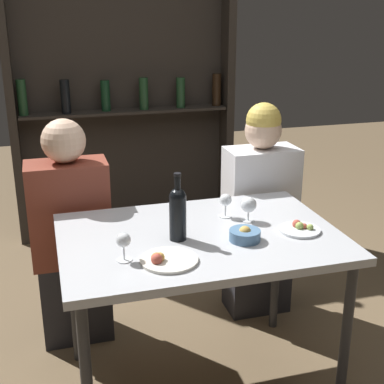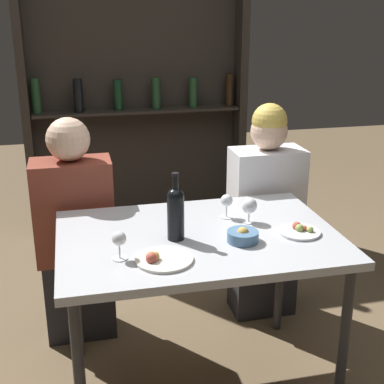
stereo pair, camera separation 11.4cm
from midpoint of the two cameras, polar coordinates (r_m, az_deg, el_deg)
ground_plane at (r=2.71m, az=-0.52°, el=-19.71°), size 10.00×10.00×0.00m
dining_table at (r=2.33m, az=-0.58°, el=-6.15°), size 1.19×0.82×0.78m
wine_rack_wall at (r=4.10m, az=-8.22°, el=12.11°), size 1.68×0.21×2.38m
wine_bottle at (r=2.20m, az=-3.02°, el=-2.04°), size 0.07×0.07×0.29m
wine_glass_0 at (r=2.41m, az=4.72°, el=-1.43°), size 0.07×0.07×0.12m
wine_glass_1 at (r=2.46m, az=2.28°, el=-0.99°), size 0.06×0.06×0.11m
wine_glass_2 at (r=2.06m, az=-8.90°, el=-5.26°), size 0.06×0.06×0.12m
food_plate_0 at (r=2.36m, az=10.09°, el=-3.86°), size 0.18×0.18×0.04m
food_plate_1 at (r=2.06m, az=-4.39°, el=-7.21°), size 0.23×0.23×0.05m
snack_bowl at (r=2.24m, az=4.20°, el=-4.59°), size 0.13×0.13×0.06m
seated_person_left at (r=2.83m, az=-13.86°, el=-5.01°), size 0.40×0.22×1.19m
seated_person_right at (r=3.02m, az=6.13°, el=-2.44°), size 0.39×0.22×1.22m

